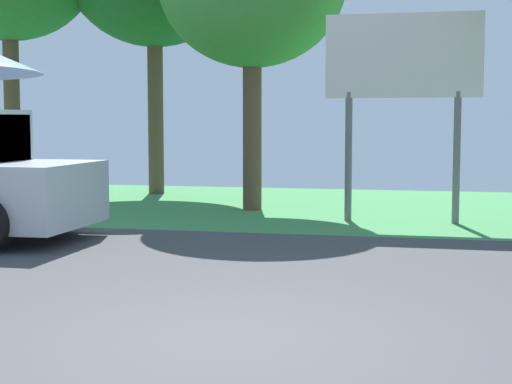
{
  "coord_description": "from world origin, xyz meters",
  "views": [
    {
      "loc": [
        1.6,
        -5.91,
        1.75
      ],
      "look_at": [
        0.03,
        1.0,
        1.1
      ],
      "focal_mm": 56.34,
      "sensor_mm": 36.0,
      "label": 1
    }
  ],
  "objects": [
    {
      "name": "roadside_billboard",
      "position": [
        1.01,
        7.84,
        2.55
      ],
      "size": [
        2.6,
        0.12,
        3.5
      ],
      "color": "slate",
      "rests_on": "ground_plane"
    },
    {
      "name": "ground_plane",
      "position": [
        0.0,
        2.95,
        -0.05
      ],
      "size": [
        40.0,
        22.0,
        0.2
      ],
      "color": "#424244"
    }
  ]
}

